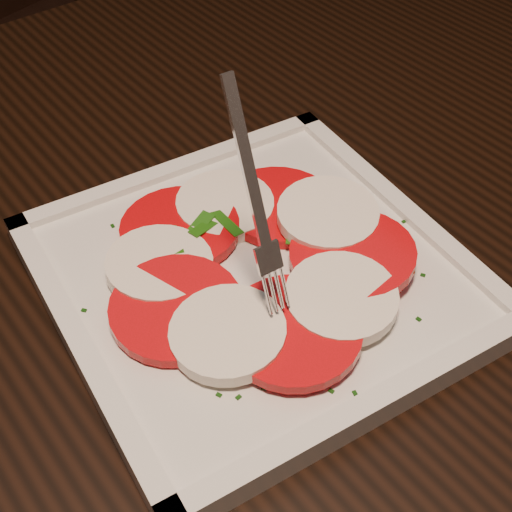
{
  "coord_description": "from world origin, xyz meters",
  "views": [
    {
      "loc": [
        -0.32,
        -0.49,
        1.13
      ],
      "look_at": [
        -0.11,
        -0.21,
        0.78
      ],
      "focal_mm": 50.0,
      "sensor_mm": 36.0,
      "label": 1
    }
  ],
  "objects": [
    {
      "name": "ground",
      "position": [
        0.0,
        0.0,
        0.0
      ],
      "size": [
        6.0,
        6.0,
        0.0
      ],
      "primitive_type": "plane",
      "color": "black",
      "rests_on": "ground"
    },
    {
      "name": "table",
      "position": [
        -0.03,
        -0.13,
        0.65
      ],
      "size": [
        1.2,
        0.8,
        0.75
      ],
      "rotation": [
        0.0,
        0.0,
        0.0
      ],
      "color": "black",
      "rests_on": "ground"
    },
    {
      "name": "plate",
      "position": [
        -0.11,
        -0.21,
        0.76
      ],
      "size": [
        0.31,
        0.31,
        0.01
      ],
      "primitive_type": "cube",
      "rotation": [
        0.0,
        0.0,
        -0.12
      ],
      "color": "silver",
      "rests_on": "table"
    },
    {
      "name": "caprese_salad",
      "position": [
        -0.11,
        -0.21,
        0.77
      ],
      "size": [
        0.24,
        0.23,
        0.03
      ],
      "color": "red",
      "rests_on": "plate"
    },
    {
      "name": "fork",
      "position": [
        -0.12,
        -0.23,
        0.86
      ],
      "size": [
        0.03,
        0.06,
        0.14
      ],
      "primitive_type": null,
      "rotation": [
        0.0,
        0.0,
        -0.07
      ],
      "color": "white",
      "rests_on": "caprese_salad"
    }
  ]
}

